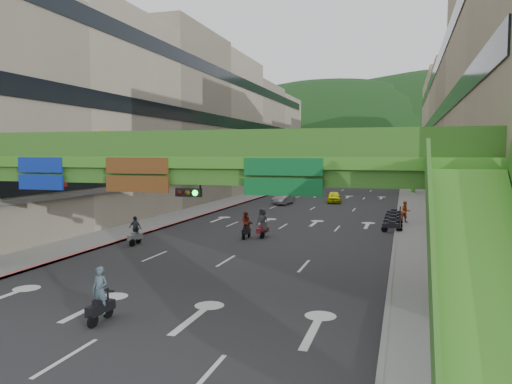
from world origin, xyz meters
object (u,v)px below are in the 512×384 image
object	(u,v)px
scooter_rider_near	(100,297)
car_silver	(284,199)
pedestrian_red	(405,213)
overpass_near	(193,175)
scooter_rider_mid	(246,225)
car_yellow	(334,197)

from	to	relation	value
scooter_rider_near	car_silver	size ratio (longest dim) A/B	0.49
scooter_rider_near	pedestrian_red	xyz separation A→B (m)	(10.62, 29.33, -0.04)
scooter_rider_near	car_silver	distance (m)	42.58
overpass_near	scooter_rider_mid	bearing A→B (deg)	98.45
scooter_rider_mid	pedestrian_red	size ratio (longest dim) A/B	1.06
pedestrian_red	scooter_rider_near	bearing A→B (deg)	-133.10
car_yellow	pedestrian_red	size ratio (longest dim) A/B	2.24
scooter_rider_mid	car_yellow	xyz separation A→B (m)	(2.51, 27.80, -0.30)
car_silver	pedestrian_red	size ratio (longest dim) A/B	2.30
car_silver	pedestrian_red	xyz separation A→B (m)	(13.90, -13.12, 0.22)
scooter_rider_near	car_yellow	size ratio (longest dim) A/B	0.50
scooter_rider_near	car_yellow	xyz separation A→B (m)	(2.17, 46.24, -0.26)
scooter_rider_mid	pedestrian_red	xyz separation A→B (m)	(10.96, 10.89, -0.08)
overpass_near	scooter_rider_near	size ratio (longest dim) A/B	13.52
car_silver	scooter_rider_near	bearing A→B (deg)	-78.72
overpass_near	car_yellow	size ratio (longest dim) A/B	6.74
overpass_near	scooter_rider_near	distance (m)	6.34
scooter_rider_near	pedestrian_red	world-z (taller)	scooter_rider_near
overpass_near	car_silver	world-z (taller)	overpass_near
overpass_near	car_silver	xyz separation A→B (m)	(-5.03, 38.08, -4.50)
scooter_rider_mid	car_yellow	size ratio (longest dim) A/B	0.47
scooter_rider_near	car_silver	bearing A→B (deg)	94.41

